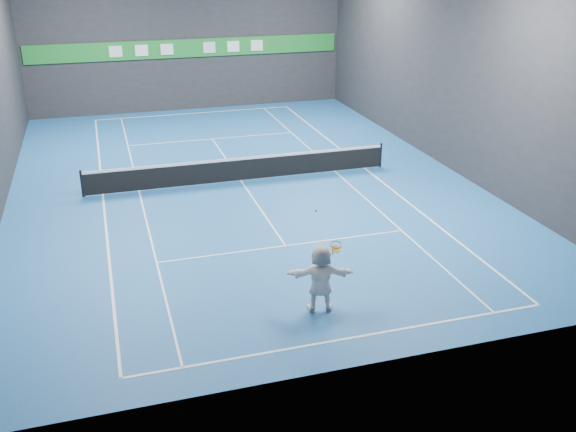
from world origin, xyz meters
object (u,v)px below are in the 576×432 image
object	(u,v)px
player	(321,278)
tennis_net	(241,168)
tennis_ball	(316,211)
tennis_racket	(335,247)

from	to	relation	value
player	tennis_net	size ratio (longest dim) A/B	0.15
tennis_ball	tennis_racket	bearing A→B (deg)	-3.90
player	tennis_ball	xyz separation A→B (m)	(-0.13, 0.08, 1.88)
tennis_net	tennis_racket	bearing A→B (deg)	-89.10
player	tennis_ball	bearing A→B (deg)	-18.34
tennis_racket	tennis_ball	bearing A→B (deg)	176.10
tennis_net	player	bearing A→B (deg)	-91.30
player	tennis_racket	xyz separation A→B (m)	(0.40, 0.05, 0.81)
tennis_ball	tennis_net	distance (m)	10.57
tennis_racket	player	bearing A→B (deg)	-173.15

